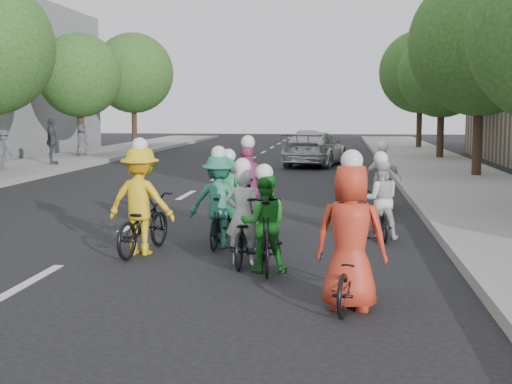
% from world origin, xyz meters
% --- Properties ---
extents(ground, '(120.00, 120.00, 0.00)m').
position_xyz_m(ground, '(0.00, 0.00, 0.00)').
color(ground, black).
rests_on(ground, ground).
extents(sidewalk_right, '(4.00, 80.00, 0.15)m').
position_xyz_m(sidewalk_right, '(8.00, 10.00, 0.07)').
color(sidewalk_right, gray).
rests_on(sidewalk_right, ground).
extents(curb_right, '(0.18, 80.00, 0.18)m').
position_xyz_m(curb_right, '(6.05, 10.00, 0.09)').
color(curb_right, '#999993').
rests_on(curb_right, ground).
extents(tree_l_4, '(4.00, 4.00, 5.97)m').
position_xyz_m(tree_l_4, '(-8.20, 24.00, 3.96)').
color(tree_l_4, black).
rests_on(tree_l_4, ground).
extents(tree_l_5, '(4.80, 4.80, 6.93)m').
position_xyz_m(tree_l_5, '(-8.20, 33.00, 4.52)').
color(tree_l_5, black).
rests_on(tree_l_5, ground).
extents(tree_r_1, '(4.80, 4.80, 6.93)m').
position_xyz_m(tree_r_1, '(8.80, 15.60, 4.52)').
color(tree_r_1, black).
rests_on(tree_r_1, ground).
extents(tree_r_2, '(4.00, 4.00, 5.97)m').
position_xyz_m(tree_r_2, '(8.80, 24.60, 3.96)').
color(tree_r_2, black).
rests_on(tree_r_2, ground).
extents(tree_r_3, '(4.80, 4.80, 6.93)m').
position_xyz_m(tree_r_3, '(8.80, 33.60, 4.52)').
color(tree_r_3, black).
rests_on(tree_r_3, ground).
extents(cyclist_0, '(0.59, 1.66, 1.63)m').
position_xyz_m(cyclist_0, '(2.74, 1.56, 0.53)').
color(cyclist_0, black).
rests_on(cyclist_0, ground).
extents(cyclist_1, '(0.77, 1.86, 1.58)m').
position_xyz_m(cyclist_1, '(3.12, 1.05, 0.61)').
color(cyclist_1, black).
rests_on(cyclist_1, ground).
extents(cyclist_2, '(1.23, 1.91, 1.91)m').
position_xyz_m(cyclist_2, '(1.00, 2.06, 0.70)').
color(cyclist_2, black).
rests_on(cyclist_2, ground).
extents(cyclist_3, '(1.07, 1.93, 1.88)m').
position_xyz_m(cyclist_3, '(2.52, 3.92, 0.69)').
color(cyclist_3, black).
rests_on(cyclist_3, ground).
extents(cyclist_4, '(0.94, 1.60, 1.89)m').
position_xyz_m(cyclist_4, '(4.34, -0.80, 0.68)').
color(cyclist_4, black).
rests_on(cyclist_4, ground).
extents(cyclist_5, '(0.78, 1.71, 1.65)m').
position_xyz_m(cyclist_5, '(2.20, 3.64, 0.58)').
color(cyclist_5, black).
rests_on(cyclist_5, ground).
extents(cyclist_6, '(0.76, 1.66, 1.60)m').
position_xyz_m(cyclist_6, '(4.94, 3.91, 0.56)').
color(cyclist_6, black).
rests_on(cyclist_6, ground).
extents(cyclist_7, '(1.06, 1.50, 1.75)m').
position_xyz_m(cyclist_7, '(2.17, 2.72, 0.68)').
color(cyclist_7, black).
rests_on(cyclist_7, ground).
extents(cyclist_8, '(0.89, 1.92, 1.63)m').
position_xyz_m(cyclist_8, '(5.20, 7.79, 0.57)').
color(cyclist_8, black).
rests_on(cyclist_8, ground).
extents(follow_car_lead, '(2.86, 5.21, 1.43)m').
position_xyz_m(follow_car_lead, '(3.15, 20.81, 0.72)').
color(follow_car_lead, silver).
rests_on(follow_car_lead, ground).
extents(follow_car_trail, '(1.67, 4.00, 1.35)m').
position_xyz_m(follow_car_trail, '(2.44, 29.39, 0.68)').
color(follow_car_trail, silver).
rests_on(follow_car_trail, ground).
extents(spectator_0, '(0.65, 1.01, 1.49)m').
position_xyz_m(spectator_0, '(-8.00, 15.55, 0.89)').
color(spectator_0, '#4E505B').
rests_on(spectator_0, sidewalk_left).
extents(spectator_1, '(0.85, 1.20, 1.89)m').
position_xyz_m(spectator_1, '(-7.33, 18.39, 1.09)').
color(spectator_1, '#43444E').
rests_on(spectator_1, sidewalk_left).
extents(spectator_2, '(0.63, 0.83, 1.51)m').
position_xyz_m(spectator_2, '(-8.10, 23.79, 0.91)').
color(spectator_2, '#494753').
rests_on(spectator_2, sidewalk_left).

